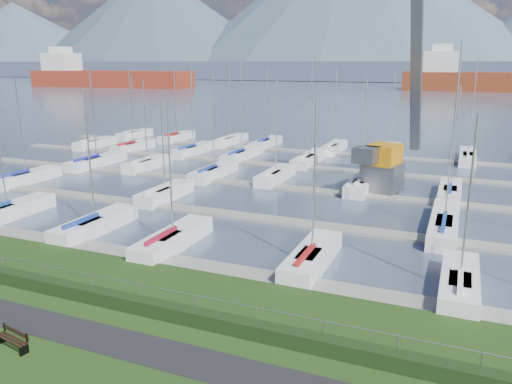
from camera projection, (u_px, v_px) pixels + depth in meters
The scene contains 11 objects.
path at pixel (120, 343), 21.08m from camera, with size 160.00×2.00×0.04m, color black.
water at pixel (441, 86), 256.19m from camera, with size 800.00×540.00×0.20m, color #465266.
hedge at pixel (154, 308), 23.32m from camera, with size 80.00×0.70×0.70m, color black.
fence at pixel (158, 288), 23.47m from camera, with size 0.04×0.04×80.00m, color gray.
foothill at pixel (448, 71), 317.12m from camera, with size 900.00×80.00×12.00m, color #49536C.
mountains at pixel (467, 13), 370.81m from camera, with size 1190.00×360.00×115.00m.
docks at pixel (313, 190), 47.06m from camera, with size 90.00×41.60×0.25m.
bench_left at pixel (13, 339), 20.62m from camera, with size 1.85×0.74×0.85m.
crane at pixel (392, 131), 46.25m from camera, with size 4.85×13.40×22.35m.
cargo_ship_west at pixel (104, 79), 244.95m from camera, with size 82.63×22.25×21.50m.
sailboat_fleet at pixel (289, 126), 49.54m from camera, with size 74.59×49.86×13.42m.
Camera 1 is at (12.53, -18.14, 11.51)m, focal length 35.00 mm.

